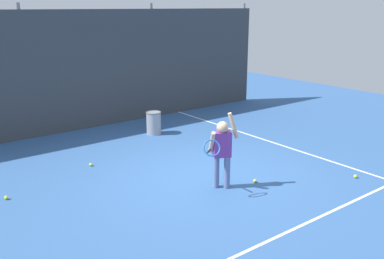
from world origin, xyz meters
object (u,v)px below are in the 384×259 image
(tennis_player, at_px, (222,149))
(tennis_ball_4, at_px, (6,198))
(ball_hopper, at_px, (154,123))
(tennis_ball_2, at_px, (91,165))
(tennis_ball_1, at_px, (255,181))
(tennis_ball_0, at_px, (355,176))

(tennis_player, xyz_separation_m, tennis_ball_4, (-3.13, 1.80, -0.69))
(ball_hopper, bearing_deg, tennis_ball_2, -152.80)
(tennis_ball_1, bearing_deg, ball_hopper, 86.71)
(ball_hopper, relative_size, tennis_ball_1, 8.52)
(tennis_player, relative_size, tennis_ball_2, 20.46)
(tennis_player, distance_m, tennis_ball_0, 2.66)
(tennis_ball_0, bearing_deg, tennis_player, 152.58)
(ball_hopper, distance_m, tennis_ball_1, 3.73)
(tennis_player, relative_size, ball_hopper, 2.40)
(ball_hopper, bearing_deg, tennis_ball_1, -93.29)
(tennis_ball_2, bearing_deg, tennis_player, -60.23)
(tennis_player, height_order, tennis_ball_2, tennis_player)
(tennis_player, xyz_separation_m, tennis_ball_1, (0.64, -0.20, -0.69))
(tennis_ball_1, height_order, tennis_ball_2, same)
(tennis_ball_2, bearing_deg, tennis_ball_4, -161.91)
(tennis_player, bearing_deg, tennis_ball_2, 147.37)
(tennis_ball_1, relative_size, tennis_ball_4, 1.00)
(tennis_player, xyz_separation_m, ball_hopper, (0.86, 3.52, -0.44))
(ball_hopper, height_order, tennis_ball_0, ball_hopper)
(tennis_player, bearing_deg, ball_hopper, 103.91)
(tennis_ball_0, height_order, tennis_ball_1, same)
(ball_hopper, relative_size, tennis_ball_0, 8.52)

